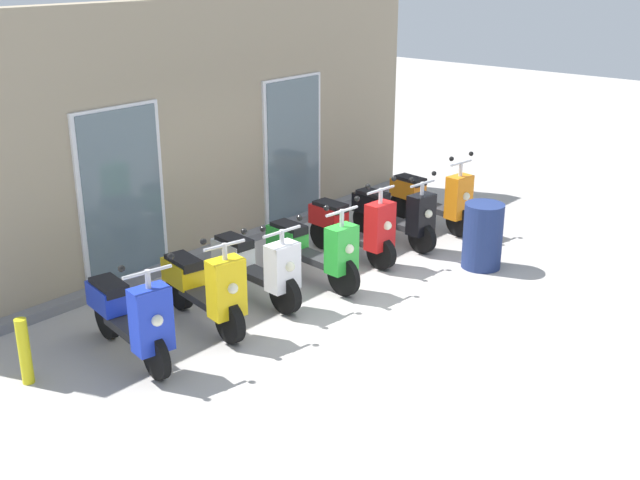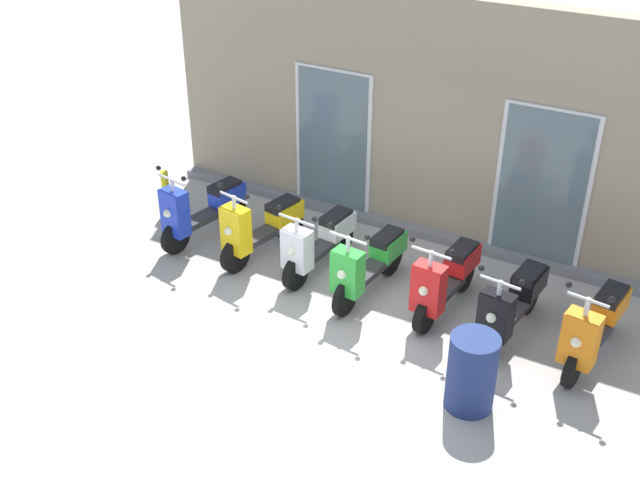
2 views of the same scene
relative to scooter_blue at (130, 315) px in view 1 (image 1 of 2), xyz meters
The scene contains 11 objects.
ground_plane 3.06m from the scooter_blue, 20.62° to the right, with size 40.00×40.00×0.00m, color #A8A39E.
storefront_facade 3.60m from the scooter_blue, 33.68° to the left, with size 8.65×0.50×3.50m.
scooter_blue is the anchor object (origin of this frame).
scooter_yellow 1.03m from the scooter_blue, ahead, with size 0.67×1.58×1.26m.
scooter_white 1.92m from the scooter_blue, ahead, with size 0.63×1.56×1.15m.
scooter_green 2.77m from the scooter_blue, ahead, with size 0.60×1.65×1.23m.
scooter_red 3.77m from the scooter_blue, ahead, with size 0.59×1.55×1.24m.
scooter_black 4.66m from the scooter_blue, ahead, with size 0.57×1.56×1.15m.
scooter_orange 5.63m from the scooter_blue, ahead, with size 0.58×1.61×1.27m.
curb_bollard 1.08m from the scooter_blue, 158.37° to the left, with size 0.12×0.12×0.70m, color yellow.
trash_bin 4.90m from the scooter_blue, 17.82° to the right, with size 0.53×0.53×0.90m, color navy.
Camera 1 is at (-7.17, -5.23, 4.04)m, focal length 44.15 mm.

